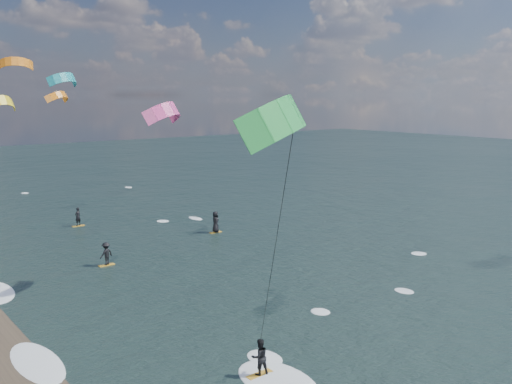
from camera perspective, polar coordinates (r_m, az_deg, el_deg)
kitesurfer_near_b at (r=18.10m, az=2.98°, el=-3.06°), size 6.89×9.03×12.39m
far_kitesurfers at (r=46.11m, az=-10.82°, el=-4.02°), size 12.45×13.67×1.85m
bg_kite_field at (r=69.05m, az=-23.58°, el=8.84°), size 15.39×72.45×8.96m
shoreline_surf at (r=27.79m, az=-20.61°, el=-15.76°), size 2.40×79.40×0.11m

